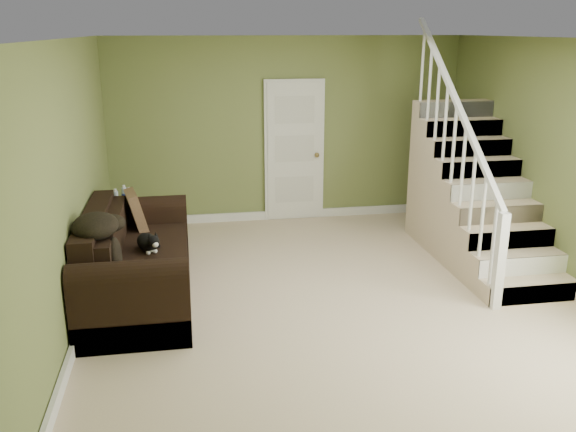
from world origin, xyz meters
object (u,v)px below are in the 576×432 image
object	(u,v)px
sofa	(134,265)
side_table	(126,230)
banana	(138,264)
cat	(147,243)

from	to	relation	value
sofa	side_table	size ratio (longest dim) A/B	2.73
sofa	banana	size ratio (longest dim) A/B	13.52
side_table	sofa	bearing A→B (deg)	-82.03
side_table	cat	distance (m)	1.38
cat	banana	xyz separation A→B (m)	(-0.07, -0.41, -0.07)
cat	banana	bearing A→B (deg)	-122.91
sofa	side_table	bearing A→B (deg)	97.97
banana	cat	bearing A→B (deg)	71.66
banana	side_table	bearing A→B (deg)	89.91
side_table	cat	bearing A→B (deg)	-75.63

